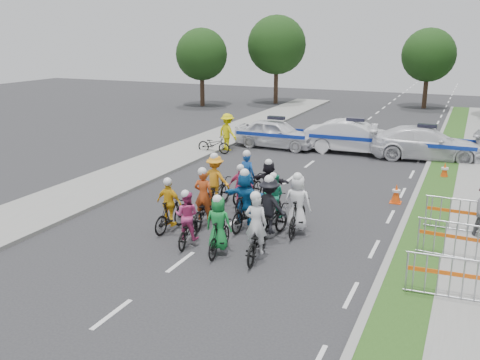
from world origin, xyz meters
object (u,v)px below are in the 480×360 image
at_px(barrier_0, 450,280).
at_px(tree_3, 277,45).
at_px(tree_4, 429,55).
at_px(tree_0, 202,54).
at_px(rider_12, 247,185).
at_px(parked_bike, 214,144).
at_px(rider_9, 241,193).
at_px(rider_2, 187,224).
at_px(rider_3, 170,210).
at_px(police_car_0, 276,133).
at_px(police_car_1, 355,137).
at_px(barrier_1, 455,242).
at_px(cone_0, 396,194).
at_px(marshal_hiviz, 228,132).
at_px(rider_7, 297,210).
at_px(cone_1, 445,171).
at_px(rider_6, 204,206).
at_px(rider_4, 270,214).
at_px(rider_5, 245,204).
at_px(rider_1, 219,231).
at_px(barrier_2, 459,217).
at_px(rider_0, 256,236).
at_px(rider_11, 269,187).
at_px(police_car_2, 426,143).
at_px(rider_8, 274,203).
at_px(rider_10, 216,186).

relative_size(barrier_0, tree_3, 0.27).
bearing_deg(tree_4, tree_0, -160.56).
bearing_deg(rider_12, parked_bike, -44.56).
bearing_deg(rider_9, rider_2, 77.10).
xyz_separation_m(rider_3, police_car_0, (-1.27, 12.97, 0.08)).
xyz_separation_m(rider_9, police_car_1, (1.57, 10.75, 0.16)).
relative_size(barrier_0, barrier_1, 1.00).
xyz_separation_m(police_car_0, cone_0, (7.26, -7.27, -0.41)).
bearing_deg(rider_12, marshal_hiviz, -49.85).
bearing_deg(barrier_1, police_car_1, 113.41).
bearing_deg(parked_bike, police_car_1, -66.79).
relative_size(rider_7, rider_9, 1.16).
height_order(barrier_0, tree_0, tree_0).
relative_size(rider_2, cone_1, 2.44).
bearing_deg(rider_6, cone_1, -134.37).
relative_size(rider_4, rider_5, 1.04).
relative_size(cone_1, parked_bike, 0.40).
height_order(police_car_0, cone_1, police_car_0).
relative_size(rider_1, barrier_2, 0.87).
height_order(police_car_1, tree_4, tree_4).
relative_size(rider_1, tree_0, 0.28).
relative_size(rider_2, barrier_1, 0.86).
distance_m(rider_0, rider_11, 4.36).
bearing_deg(police_car_0, barrier_2, -132.41).
xyz_separation_m(rider_7, marshal_hiviz, (-6.99, 9.96, 0.20)).
relative_size(rider_7, police_car_2, 0.37).
bearing_deg(rider_7, rider_2, 35.60).
bearing_deg(tree_3, tree_4, 9.46).
height_order(tree_3, tree_4, tree_3).
height_order(cone_1, parked_bike, parked_bike).
distance_m(rider_2, tree_0, 30.25).
bearing_deg(tree_0, police_car_0, -49.29).
relative_size(rider_11, police_car_2, 0.33).
bearing_deg(cone_1, rider_12, -135.88).
height_order(rider_2, cone_0, rider_2).
relative_size(rider_4, rider_8, 1.21).
height_order(police_car_2, cone_0, police_car_2).
relative_size(rider_4, barrier_1, 1.01).
relative_size(police_car_0, barrier_2, 2.21).
bearing_deg(tree_3, tree_0, -141.34).
distance_m(police_car_2, cone_1, 3.69).
distance_m(rider_2, rider_3, 1.26).
height_order(cone_1, tree_0, tree_0).
relative_size(police_car_2, tree_0, 0.85).
relative_size(rider_5, rider_6, 1.00).
distance_m(rider_1, cone_0, 7.73).
xyz_separation_m(rider_4, parked_bike, (-6.70, 9.73, -0.30)).
height_order(rider_4, rider_10, rider_4).
xyz_separation_m(police_car_0, tree_0, (-11.27, 13.09, 3.43)).
xyz_separation_m(rider_3, cone_0, (5.99, 5.71, -0.33)).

